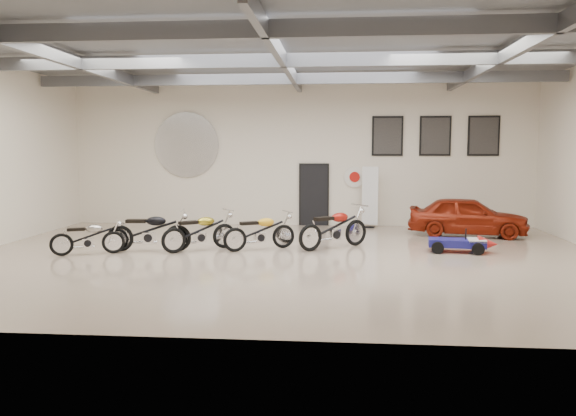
# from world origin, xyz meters

# --- Properties ---
(floor) EXTENTS (16.00, 12.00, 0.01)m
(floor) POSITION_xyz_m (0.00, 0.00, 0.00)
(floor) COLOR tan
(floor) RESTS_ON ground
(ceiling) EXTENTS (16.00, 12.00, 0.01)m
(ceiling) POSITION_xyz_m (0.00, 0.00, 5.00)
(ceiling) COLOR slate
(ceiling) RESTS_ON back_wall
(back_wall) EXTENTS (16.00, 0.02, 5.00)m
(back_wall) POSITION_xyz_m (0.00, 6.00, 2.50)
(back_wall) COLOR #F0E4CF
(back_wall) RESTS_ON floor
(ceiling_beams) EXTENTS (15.80, 11.80, 0.32)m
(ceiling_beams) POSITION_xyz_m (0.00, 0.00, 4.75)
(ceiling_beams) COLOR #5C5E64
(ceiling_beams) RESTS_ON ceiling
(door) EXTENTS (0.92, 0.08, 2.10)m
(door) POSITION_xyz_m (0.50, 5.95, 1.05)
(door) COLOR black
(door) RESTS_ON back_wall
(logo_plaque) EXTENTS (2.30, 0.06, 1.16)m
(logo_plaque) POSITION_xyz_m (-4.00, 5.95, 2.80)
(logo_plaque) COLOR silver
(logo_plaque) RESTS_ON back_wall
(poster_left) EXTENTS (1.05, 0.08, 1.35)m
(poster_left) POSITION_xyz_m (3.00, 5.96, 3.10)
(poster_left) COLOR black
(poster_left) RESTS_ON back_wall
(poster_mid) EXTENTS (1.05, 0.08, 1.35)m
(poster_mid) POSITION_xyz_m (4.60, 5.96, 3.10)
(poster_mid) COLOR black
(poster_mid) RESTS_ON back_wall
(poster_right) EXTENTS (1.05, 0.08, 1.35)m
(poster_right) POSITION_xyz_m (6.20, 5.96, 3.10)
(poster_right) COLOR black
(poster_right) RESTS_ON back_wall
(oil_sign) EXTENTS (0.72, 0.10, 0.72)m
(oil_sign) POSITION_xyz_m (1.90, 5.95, 1.70)
(oil_sign) COLOR white
(oil_sign) RESTS_ON back_wall
(banner_stand) EXTENTS (0.58, 0.34, 2.00)m
(banner_stand) POSITION_xyz_m (2.42, 5.50, 1.00)
(banner_stand) COLOR white
(banner_stand) RESTS_ON floor
(motorcycle_silver) EXTENTS (1.84, 1.17, 0.92)m
(motorcycle_silver) POSITION_xyz_m (-4.96, -0.06, 0.46)
(motorcycle_silver) COLOR silver
(motorcycle_silver) RESTS_ON floor
(motorcycle_black) EXTENTS (2.19, 0.88, 1.11)m
(motorcycle_black) POSITION_xyz_m (-3.57, 0.53, 0.56)
(motorcycle_black) COLOR silver
(motorcycle_black) RESTS_ON floor
(motorcycle_gold) EXTENTS (2.00, 1.75, 1.06)m
(motorcycle_gold) POSITION_xyz_m (-2.29, 0.76, 0.53)
(motorcycle_gold) COLOR silver
(motorcycle_gold) RESTS_ON floor
(motorcycle_yellow) EXTENTS (2.01, 1.49, 1.02)m
(motorcycle_yellow) POSITION_xyz_m (-0.73, 0.98, 0.51)
(motorcycle_yellow) COLOR silver
(motorcycle_yellow) RESTS_ON floor
(motorcycle_red) EXTENTS (2.16, 1.94, 1.16)m
(motorcycle_red) POSITION_xyz_m (1.22, 1.39, 0.58)
(motorcycle_red) COLOR silver
(motorcycle_red) RESTS_ON floor
(go_kart) EXTENTS (1.83, 1.00, 0.63)m
(go_kart) POSITION_xyz_m (4.54, 1.08, 0.32)
(go_kart) COLOR navy
(go_kart) RESTS_ON floor
(vintage_car) EXTENTS (2.06, 3.76, 1.21)m
(vintage_car) POSITION_xyz_m (5.31, 4.00, 0.61)
(vintage_car) COLOR maroon
(vintage_car) RESTS_ON floor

